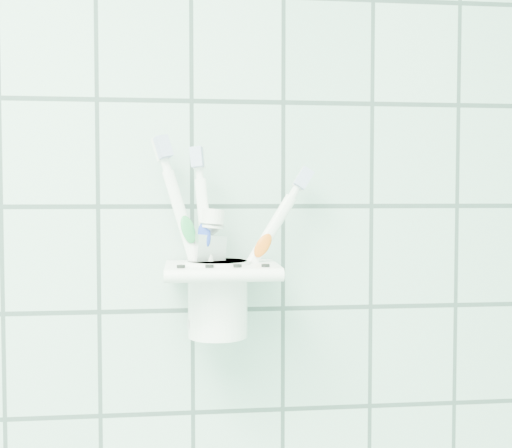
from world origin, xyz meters
TOP-DOWN VIEW (x-y plane):
  - holder_bracket at (0.64, 1.15)m, footprint 0.12×0.10m
  - cup at (0.63, 1.16)m, footprint 0.07×0.07m
  - toothbrush_pink at (0.63, 1.14)m, footprint 0.07×0.04m
  - toothbrush_blue at (0.63, 1.14)m, footprint 0.03×0.03m
  - toothbrush_orange at (0.63, 1.15)m, footprint 0.10×0.03m
  - toothpaste_tube at (0.62, 1.15)m, footprint 0.04×0.04m

SIDE VIEW (x-z plane):
  - cup at x=0.63m, z-range 1.23..1.31m
  - holder_bracket at x=0.64m, z-range 1.28..1.32m
  - toothpaste_tube at x=0.62m, z-range 1.25..1.37m
  - toothbrush_blue at x=0.63m, z-range 1.24..1.43m
  - toothbrush_orange at x=0.63m, z-range 1.24..1.43m
  - toothbrush_pink at x=0.63m, z-range 1.24..1.45m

